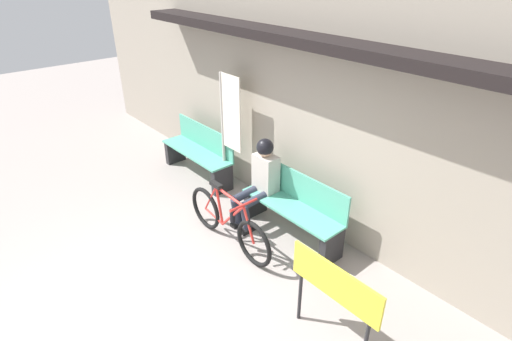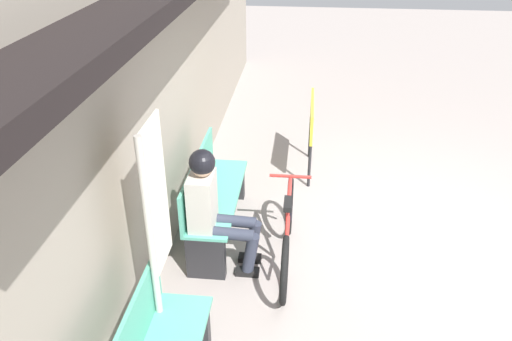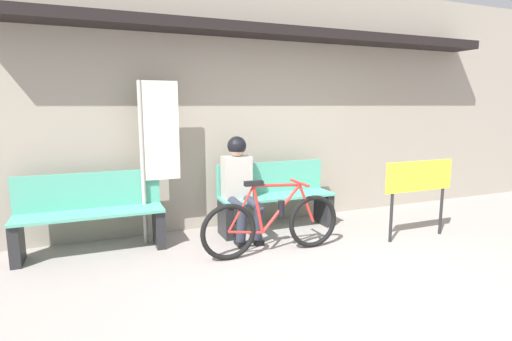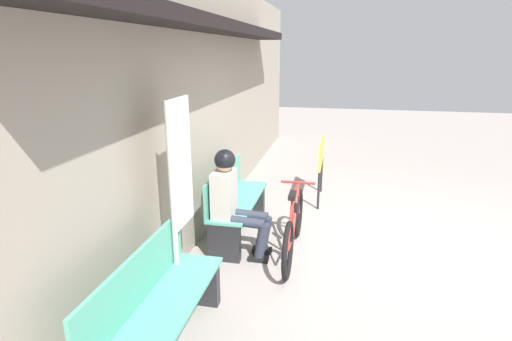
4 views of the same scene
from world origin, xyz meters
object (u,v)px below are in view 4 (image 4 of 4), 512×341
object	(u,v)px
park_bench_far	(159,312)
signboard	(321,156)
person_seated	(233,196)
banner_pole	(179,180)
bicycle	(294,227)
park_bench_near	(236,204)

from	to	relation	value
park_bench_far	signboard	world-z (taller)	signboard
person_seated	banner_pole	bearing A→B (deg)	167.37
bicycle	signboard	bearing A→B (deg)	-6.08
bicycle	banner_pole	size ratio (longest dim) A/B	0.86
park_bench_near	signboard	world-z (taller)	signboard
park_bench_far	signboard	distance (m)	3.78
park_bench_far	signboard	bearing A→B (deg)	-14.98
park_bench_near	bicycle	bearing A→B (deg)	-116.95
park_bench_far	signboard	xyz separation A→B (m)	(3.64, -0.97, 0.30)
person_seated	park_bench_far	world-z (taller)	person_seated
park_bench_far	person_seated	bearing A→B (deg)	-3.90
banner_pole	signboard	bearing A→B (deg)	-20.20
park_bench_near	park_bench_far	distance (m)	2.21
bicycle	person_seated	xyz separation A→B (m)	(-0.14, 0.66, 0.37)
person_seated	park_bench_far	size ratio (longest dim) A/B	0.81
park_bench_near	bicycle	world-z (taller)	park_bench_near
bicycle	park_bench_far	world-z (taller)	park_bench_far
park_bench_far	banner_pole	distance (m)	1.07
bicycle	signboard	size ratio (longest dim) A/B	1.65
bicycle	signboard	xyz separation A→B (m)	(1.82, -0.19, 0.37)
park_bench_near	person_seated	world-z (taller)	person_seated
park_bench_far	signboard	size ratio (longest dim) A/B	1.56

